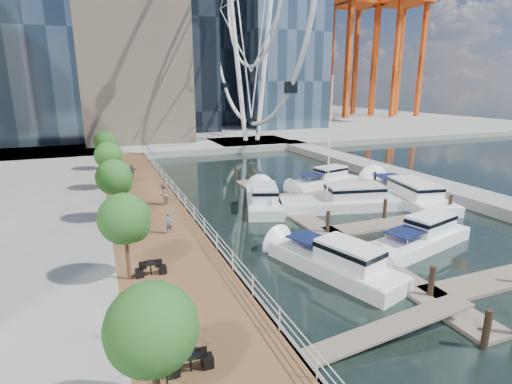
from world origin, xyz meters
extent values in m
plane|color=black|center=(0.00, 0.00, 0.00)|extent=(520.00, 520.00, 0.00)
cube|color=brown|center=(-9.00, 15.00, 0.50)|extent=(6.00, 60.00, 1.00)
cube|color=#595954|center=(-6.00, 15.00, 0.50)|extent=(0.25, 60.00, 1.00)
cube|color=gray|center=(0.00, 102.00, 0.50)|extent=(200.00, 114.00, 1.00)
cube|color=gray|center=(20.00, 20.00, 0.50)|extent=(4.00, 60.00, 1.00)
cube|color=gray|center=(14.00, 52.00, 0.50)|extent=(14.00, 12.00, 1.00)
cube|color=#6D6051|center=(3.00, 10.00, 0.10)|extent=(2.00, 32.00, 0.20)
cube|color=#6D6051|center=(9.00, -2.00, 0.10)|extent=(12.00, 2.00, 0.20)
cube|color=#6D6051|center=(9.00, 8.00, 0.10)|extent=(12.00, 2.00, 0.20)
cube|color=#6D6051|center=(9.00, 18.00, 0.10)|extent=(12.00, 2.00, 0.20)
cylinder|color=white|center=(11.50, 52.00, 14.00)|extent=(0.80, 0.80, 26.00)
cylinder|color=white|center=(16.50, 52.00, 14.00)|extent=(0.80, 0.80, 26.00)
sphere|color=#265B1E|center=(-11.40, -6.00, 4.30)|extent=(2.60, 2.60, 2.60)
cylinder|color=#3F2B1C|center=(-11.40, 4.00, 2.20)|extent=(0.20, 0.20, 2.40)
sphere|color=#265B1E|center=(-11.40, 4.00, 4.30)|extent=(2.60, 2.60, 2.60)
cylinder|color=#3F2B1C|center=(-11.40, 14.00, 2.20)|extent=(0.20, 0.20, 2.40)
sphere|color=#265B1E|center=(-11.40, 14.00, 4.30)|extent=(2.60, 2.60, 2.60)
cylinder|color=#3F2B1C|center=(-11.40, 24.00, 2.20)|extent=(0.20, 0.20, 2.40)
sphere|color=#265B1E|center=(-11.40, 24.00, 4.30)|extent=(2.60, 2.60, 2.60)
cylinder|color=#3F2B1C|center=(-11.40, 34.00, 2.20)|extent=(0.20, 0.20, 2.40)
sphere|color=#265B1E|center=(-11.40, 34.00, 4.30)|extent=(2.60, 2.60, 2.60)
imported|color=#4F596A|center=(-8.30, 9.85, 1.74)|extent=(0.62, 0.49, 1.49)
imported|color=#856C5C|center=(-7.56, 16.82, 1.94)|extent=(1.10, 1.16, 1.89)
imported|color=#32343E|center=(-9.08, 27.89, 1.80)|extent=(0.96, 0.46, 1.59)
imported|color=#0F3913|center=(-10.98, -5.12, 2.30)|extent=(2.84, 2.89, 2.60)
imported|color=black|center=(-11.50, -1.75, 2.12)|extent=(3.06, 3.09, 2.24)
camera|label=1|loc=(-12.31, -15.91, 10.71)|focal=28.00mm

